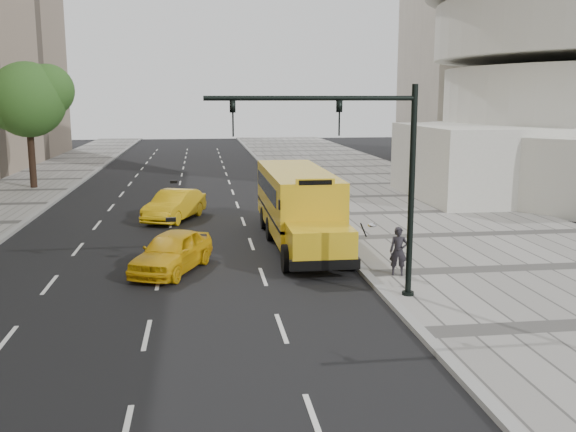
{
  "coord_description": "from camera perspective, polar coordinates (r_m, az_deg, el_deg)",
  "views": [
    {
      "loc": [
        0.48,
        -26.03,
        6.02
      ],
      "look_at": [
        3.5,
        -4.0,
        1.9
      ],
      "focal_mm": 40.0,
      "sensor_mm": 36.0,
      "label": 1
    }
  ],
  "objects": [
    {
      "name": "school_bus",
      "position": [
        27.01,
        0.85,
        1.43
      ],
      "size": [
        2.96,
        11.56,
        3.19
      ],
      "color": "gold",
      "rests_on": "ground"
    },
    {
      "name": "ground",
      "position": [
        26.72,
        -8.64,
        -2.64
      ],
      "size": [
        140.0,
        140.0,
        0.0
      ],
      "primitive_type": "plane",
      "color": "black",
      "rests_on": "ground"
    },
    {
      "name": "sidewalk_museum",
      "position": [
        29.08,
        15.73,
        -1.7
      ],
      "size": [
        12.0,
        140.0,
        0.15
      ],
      "primitive_type": "cube",
      "color": "gray",
      "rests_on": "ground"
    },
    {
      "name": "taxi_near",
      "position": [
        22.79,
        -10.28,
        -3.13
      ],
      "size": [
        3.18,
        4.55,
        1.44
      ],
      "primitive_type": "imported",
      "rotation": [
        0.0,
        0.0,
        -0.39
      ],
      "color": "#E8B110",
      "rests_on": "ground"
    },
    {
      "name": "taxi_far",
      "position": [
        32.33,
        -10.06,
        0.94
      ],
      "size": [
        3.18,
        4.78,
        1.49
      ],
      "primitive_type": "imported",
      "rotation": [
        0.0,
        0.0,
        -0.39
      ],
      "color": "#E8B110",
      "rests_on": "ground"
    },
    {
      "name": "tree_c",
      "position": [
        45.35,
        -22.02,
        9.62
      ],
      "size": [
        5.48,
        4.87,
        8.31
      ],
      "color": "black",
      "rests_on": "ground"
    },
    {
      "name": "traffic_signal",
      "position": [
        18.66,
        6.89,
        4.49
      ],
      "size": [
        6.18,
        0.36,
        6.4
      ],
      "color": "black",
      "rests_on": "ground"
    },
    {
      "name": "pedestrian",
      "position": [
        21.73,
        9.79,
        -3.1
      ],
      "size": [
        0.69,
        0.55,
        1.64
      ],
      "primitive_type": "imported",
      "rotation": [
        0.0,
        0.0,
        -0.31
      ],
      "color": "black",
      "rests_on": "sidewalk_museum"
    },
    {
      "name": "curb_museum",
      "position": [
        27.27,
        4.07,
        -2.12
      ],
      "size": [
        0.3,
        140.0,
        0.15
      ],
      "primitive_type": "cube",
      "color": "gray",
      "rests_on": "ground"
    }
  ]
}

